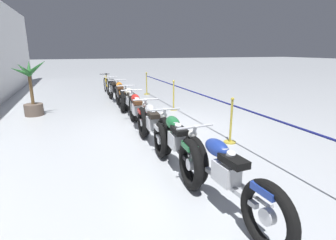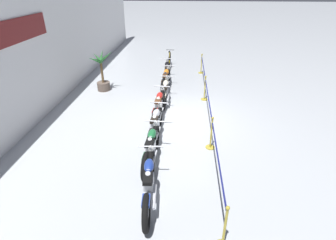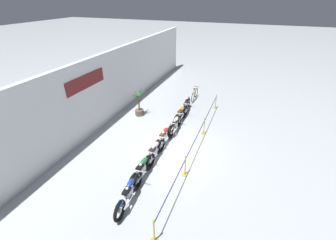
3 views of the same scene
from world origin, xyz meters
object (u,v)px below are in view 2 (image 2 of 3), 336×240
(motorcycle_green_1, at_px, (151,148))
(stanchion_far_left, at_px, (211,118))
(bicycle, at_px, (170,60))
(motorcycle_cream_4, at_px, (165,92))
(stanchion_far_right, at_px, (201,67))
(motorcycle_red_3, at_px, (159,106))
(potted_palm_left_of_row, at_px, (102,75))
(motorcycle_silver_2, at_px, (156,125))
(stanchion_mid_right, at_px, (205,92))
(motorcycle_orange_5, at_px, (166,80))
(motorcycle_blue_0, at_px, (149,182))
(stanchion_mid_left, at_px, (211,138))
(motorcycle_black_6, at_px, (167,72))

(motorcycle_green_1, height_order, stanchion_far_left, stanchion_far_left)
(bicycle, distance_m, stanchion_far_left, 7.87)
(motorcycle_cream_4, relative_size, stanchion_far_right, 1.99)
(motorcycle_red_3, height_order, motorcycle_cream_4, motorcycle_red_3)
(potted_palm_left_of_row, bearing_deg, motorcycle_cream_4, -111.17)
(motorcycle_silver_2, relative_size, motorcycle_red_3, 0.91)
(motorcycle_cream_4, height_order, stanchion_mid_right, stanchion_mid_right)
(bicycle, bearing_deg, motorcycle_orange_5, -178.89)
(motorcycle_blue_0, bearing_deg, motorcycle_silver_2, 3.44)
(motorcycle_silver_2, bearing_deg, stanchion_mid_left, -106.11)
(stanchion_mid_right, bearing_deg, motorcycle_black_6, 38.55)
(motorcycle_green_1, bearing_deg, stanchion_mid_right, -20.53)
(potted_palm_left_of_row, bearing_deg, stanchion_far_right, -58.10)
(motorcycle_silver_2, height_order, stanchion_far_left, stanchion_far_left)
(motorcycle_orange_5, relative_size, bicycle, 1.24)
(motorcycle_orange_5, distance_m, bicycle, 3.55)
(stanchion_far_right, bearing_deg, stanchion_mid_right, 180.00)
(motorcycle_blue_0, xyz_separation_m, motorcycle_black_6, (8.05, 0.20, 0.01))
(motorcycle_orange_5, xyz_separation_m, potted_palm_left_of_row, (-0.22, 2.85, 0.27))
(motorcycle_blue_0, bearing_deg, stanchion_far_left, -29.58)
(motorcycle_silver_2, distance_m, bicycle, 7.68)
(motorcycle_red_3, height_order, stanchion_mid_left, stanchion_mid_left)
(bicycle, bearing_deg, stanchion_mid_left, -167.69)
(motorcycle_green_1, distance_m, motorcycle_cream_4, 4.11)
(motorcycle_blue_0, relative_size, stanchion_mid_left, 2.24)
(motorcycle_orange_5, relative_size, stanchion_mid_right, 2.09)
(motorcycle_red_3, bearing_deg, motorcycle_silver_2, -178.81)
(stanchion_mid_left, distance_m, stanchion_far_right, 7.24)
(motorcycle_cream_4, height_order, potted_palm_left_of_row, potted_palm_left_of_row)
(bicycle, xyz_separation_m, stanchion_far_right, (-0.94, -1.78, -0.05))
(motorcycle_green_1, bearing_deg, potted_palm_left_of_row, 28.78)
(motorcycle_green_1, xyz_separation_m, motorcycle_cream_4, (4.11, -0.06, -0.02))
(motorcycle_green_1, xyz_separation_m, stanchion_mid_left, (0.85, -1.68, -0.12))
(motorcycle_cream_4, distance_m, motorcycle_black_6, 2.57)
(motorcycle_silver_2, xyz_separation_m, stanchion_mid_left, (-0.50, -1.71, -0.10))
(motorcycle_blue_0, distance_m, motorcycle_orange_5, 6.84)
(motorcycle_silver_2, bearing_deg, motorcycle_black_6, 0.40)
(stanchion_far_right, bearing_deg, motorcycle_silver_2, 165.73)
(motorcycle_black_6, relative_size, stanchion_mid_left, 2.19)
(motorcycle_red_3, distance_m, motorcycle_black_6, 3.97)
(bicycle, xyz_separation_m, stanchion_mid_right, (-4.54, -1.78, -0.05))
(motorcycle_cream_4, bearing_deg, stanchion_far_left, -149.39)
(motorcycle_black_6, xyz_separation_m, stanchion_far_right, (1.41, -1.75, -0.13))
(motorcycle_silver_2, xyz_separation_m, motorcycle_black_6, (5.33, 0.04, 0.03))
(motorcycle_cream_4, xyz_separation_m, stanchion_far_left, (-2.74, -1.62, 0.29))
(motorcycle_blue_0, xyz_separation_m, motorcycle_cream_4, (5.48, 0.07, -0.03))
(motorcycle_orange_5, bearing_deg, stanchion_mid_left, -159.65)
(stanchion_far_right, bearing_deg, stanchion_mid_left, 180.00)
(motorcycle_black_6, xyz_separation_m, stanchion_mid_left, (-5.83, -1.75, -0.13))
(motorcycle_blue_0, bearing_deg, bicycle, 1.28)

